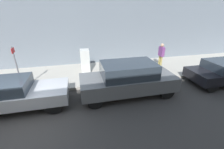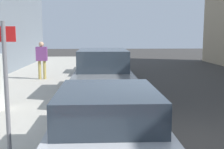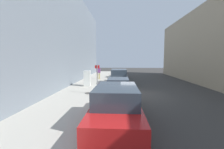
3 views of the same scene
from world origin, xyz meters
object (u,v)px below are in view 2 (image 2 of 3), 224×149
at_px(pedestrian_walking_far, 42,57).
at_px(parked_sedan_silver, 107,126).
at_px(parked_suv_gray, 103,73).
at_px(street_sign_post, 6,86).
at_px(parked_sedan_dark, 101,62).

bearing_deg(pedestrian_walking_far, parked_sedan_silver, -154.15).
distance_m(parked_sedan_silver, parked_suv_gray, 5.38).
relative_size(pedestrian_walking_far, parked_suv_gray, 0.37).
distance_m(street_sign_post, parked_suv_gray, 5.74).
relative_size(pedestrian_walking_far, parked_sedan_dark, 0.41).
bearing_deg(parked_sedan_dark, parked_sedan_silver, -90.00).
distance_m(pedestrian_walking_far, parked_sedan_silver, 9.30).
distance_m(street_sign_post, parked_sedan_silver, 1.77).
height_order(parked_sedan_silver, parked_suv_gray, parked_suv_gray).
relative_size(street_sign_post, parked_sedan_silver, 0.49).
height_order(street_sign_post, pedestrian_walking_far, street_sign_post).
xyz_separation_m(parked_sedan_silver, parked_suv_gray, (0.00, 5.38, 0.16)).
relative_size(parked_sedan_silver, parked_sedan_dark, 1.09).
height_order(street_sign_post, parked_sedan_dark, street_sign_post).
relative_size(street_sign_post, pedestrian_walking_far, 1.30).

